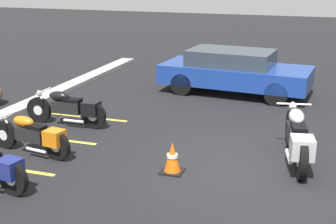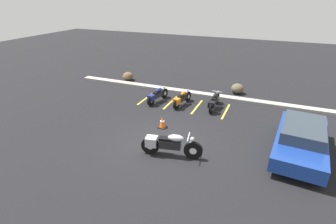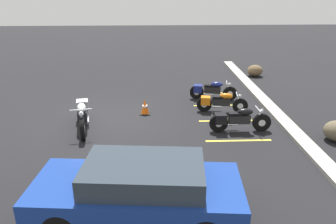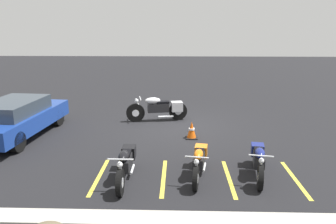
# 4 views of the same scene
# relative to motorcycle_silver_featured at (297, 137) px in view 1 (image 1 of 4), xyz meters

# --- Properties ---
(ground) EXTENTS (60.00, 60.00, 0.00)m
(ground) POSITION_rel_motorcycle_silver_featured_xyz_m (-0.64, 0.68, -0.51)
(ground) COLOR black
(motorcycle_silver_featured) EXTENTS (2.42, 0.85, 0.96)m
(motorcycle_silver_featured) POSITION_rel_motorcycle_silver_featured_xyz_m (0.00, 0.00, 0.00)
(motorcycle_silver_featured) COLOR black
(motorcycle_silver_featured) RESTS_ON ground
(parked_bike_1) EXTENTS (0.64, 1.94, 0.77)m
(parked_bike_1) POSITION_rel_motorcycle_silver_featured_xyz_m (-1.25, 4.96, -0.10)
(parked_bike_1) COLOR black
(parked_bike_1) RESTS_ON ground
(parked_bike_2) EXTENTS (0.58, 2.07, 0.81)m
(parked_bike_2) POSITION_rel_motorcycle_silver_featured_xyz_m (0.56, 5.21, -0.08)
(parked_bike_2) COLOR black
(parked_bike_2) RESTS_ON ground
(car_blue) EXTENTS (2.17, 4.44, 1.29)m
(car_blue) POSITION_rel_motorcycle_silver_featured_xyz_m (4.76, 2.12, 0.17)
(car_blue) COLOR black
(car_blue) RESTS_ON ground
(traffic_cone) EXTENTS (0.40, 0.40, 0.58)m
(traffic_cone) POSITION_rel_motorcycle_silver_featured_xyz_m (-1.18, 2.09, -0.24)
(traffic_cone) COLOR black
(traffic_cone) RESTS_ON ground
(stall_line_1) EXTENTS (0.10, 2.10, 0.00)m
(stall_line_1) POSITION_rel_motorcycle_silver_featured_xyz_m (-2.00, 5.11, -0.51)
(stall_line_1) COLOR gold
(stall_line_1) RESTS_ON ground
(stall_line_2) EXTENTS (0.10, 2.10, 0.00)m
(stall_line_2) POSITION_rel_motorcycle_silver_featured_xyz_m (-0.37, 5.11, -0.51)
(stall_line_2) COLOR gold
(stall_line_2) RESTS_ON ground
(stall_line_3) EXTENTS (0.10, 2.10, 0.00)m
(stall_line_3) POSITION_rel_motorcycle_silver_featured_xyz_m (1.27, 5.11, -0.51)
(stall_line_3) COLOR gold
(stall_line_3) RESTS_ON ground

